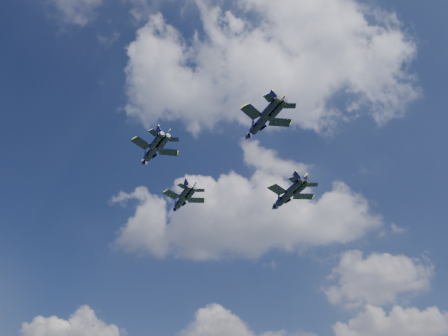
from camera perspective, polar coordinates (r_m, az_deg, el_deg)
jet_lead at (r=121.11m, az=-5.66°, el=-4.37°), size 12.52×14.74×3.74m
jet_left at (r=101.16m, az=-9.51°, el=1.98°), size 12.36×13.06×3.46m
jet_right at (r=115.18m, az=7.94°, el=-3.87°), size 13.76×16.21×4.12m
jet_slot at (r=95.88m, az=4.66°, el=5.80°), size 13.19×14.71×3.81m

